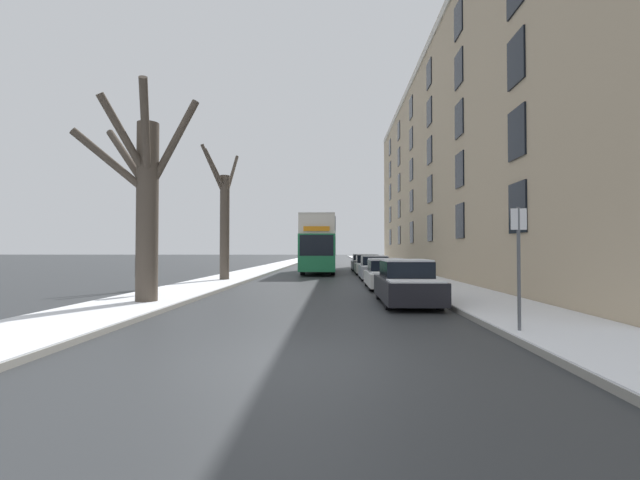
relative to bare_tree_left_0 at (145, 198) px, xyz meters
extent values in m
plane|color=#303335|center=(5.42, -6.75, -3.48)|extent=(320.00, 320.00, 0.00)
cube|color=gray|center=(-0.28, 46.25, -3.42)|extent=(3.01, 130.00, 0.13)
cube|color=white|center=(-0.28, 46.25, -3.34)|extent=(2.98, 130.00, 0.03)
cube|color=gray|center=(11.13, 46.25, -3.42)|extent=(3.01, 130.00, 0.13)
cube|color=white|center=(11.13, 46.25, -3.34)|extent=(2.98, 130.00, 0.03)
cube|color=tan|center=(17.14, 19.23, 4.79)|extent=(9.00, 47.68, 16.55)
cube|color=black|center=(12.61, 1.75, -0.18)|extent=(0.08, 1.40, 1.80)
cube|color=black|center=(12.61, 8.74, -0.18)|extent=(0.08, 1.40, 1.80)
cube|color=black|center=(12.61, 15.73, -0.18)|extent=(0.08, 1.40, 1.80)
cube|color=black|center=(12.61, 22.72, -0.18)|extent=(0.08, 1.40, 1.80)
cube|color=black|center=(12.61, 29.72, -0.18)|extent=(0.08, 1.40, 1.80)
cube|color=black|center=(12.61, 36.71, -0.18)|extent=(0.08, 1.40, 1.80)
cube|color=black|center=(12.61, 1.75, 2.47)|extent=(0.08, 1.40, 1.80)
cube|color=black|center=(12.61, 8.74, 2.47)|extent=(0.08, 1.40, 1.80)
cube|color=black|center=(12.61, 15.73, 2.47)|extent=(0.08, 1.40, 1.80)
cube|color=black|center=(12.61, 22.72, 2.47)|extent=(0.08, 1.40, 1.80)
cube|color=black|center=(12.61, 29.72, 2.47)|extent=(0.08, 1.40, 1.80)
cube|color=black|center=(12.61, 36.71, 2.47)|extent=(0.08, 1.40, 1.80)
cube|color=black|center=(12.61, 1.75, 5.12)|extent=(0.08, 1.40, 1.80)
cube|color=black|center=(12.61, 8.74, 5.12)|extent=(0.08, 1.40, 1.80)
cube|color=black|center=(12.61, 15.73, 5.12)|extent=(0.08, 1.40, 1.80)
cube|color=black|center=(12.61, 22.72, 5.12)|extent=(0.08, 1.40, 1.80)
cube|color=black|center=(12.61, 29.72, 5.12)|extent=(0.08, 1.40, 1.80)
cube|color=black|center=(12.61, 36.71, 5.12)|extent=(0.08, 1.40, 1.80)
cube|color=black|center=(12.61, 8.74, 7.77)|extent=(0.08, 1.40, 1.80)
cube|color=black|center=(12.61, 15.73, 7.77)|extent=(0.08, 1.40, 1.80)
cube|color=black|center=(12.61, 22.72, 7.77)|extent=(0.08, 1.40, 1.80)
cube|color=black|center=(12.61, 29.72, 7.77)|extent=(0.08, 1.40, 1.80)
cube|color=black|center=(12.61, 36.71, 7.77)|extent=(0.08, 1.40, 1.80)
cube|color=black|center=(12.61, 8.74, 10.41)|extent=(0.08, 1.40, 1.80)
cube|color=black|center=(12.61, 15.73, 10.41)|extent=(0.08, 1.40, 1.80)
cube|color=black|center=(12.61, 22.72, 10.41)|extent=(0.08, 1.40, 1.80)
cube|color=black|center=(12.61, 29.72, 10.41)|extent=(0.08, 1.40, 1.80)
cube|color=black|center=(12.61, 36.71, 10.41)|extent=(0.08, 1.40, 1.80)
cube|color=beige|center=(12.60, 19.23, 12.54)|extent=(0.12, 46.73, 0.44)
cylinder|color=#4C4238|center=(0.05, 0.07, -0.51)|extent=(0.69, 0.69, 5.96)
cylinder|color=#4C4238|center=(-0.89, -0.46, 1.08)|extent=(2.12, 1.34, 1.94)
cylinder|color=#4C4238|center=(-0.91, 0.66, 1.41)|extent=(2.18, 1.48, 2.36)
cylinder|color=#4C4238|center=(0.78, 0.22, 1.73)|extent=(1.73, 0.59, 3.18)
cylinder|color=#4C4238|center=(-0.35, -0.67, 1.79)|extent=(1.10, 1.76, 2.39)
cylinder|color=#4C4238|center=(0.41, -0.91, 1.92)|extent=(1.01, 2.22, 2.67)
cylinder|color=#4C4238|center=(-0.10, 10.34, -0.47)|extent=(0.53, 0.53, 6.03)
cylinder|color=#4C4238|center=(-0.63, 9.91, 2.74)|extent=(1.31, 1.11, 2.86)
cylinder|color=#4C4238|center=(-0.43, 9.53, 2.73)|extent=(0.89, 1.81, 2.04)
cylinder|color=#4C4238|center=(0.02, 11.30, 2.61)|extent=(0.45, 2.10, 2.99)
cube|color=#1E7A47|center=(4.90, 20.14, -1.86)|extent=(2.52, 10.45, 2.58)
cube|color=silver|center=(4.90, 20.14, 0.08)|extent=(2.47, 10.24, 1.30)
cube|color=beige|center=(4.90, 20.14, 0.79)|extent=(2.47, 10.24, 0.12)
cube|color=black|center=(4.90, 20.14, -1.36)|extent=(2.55, 9.20, 1.34)
cube|color=black|center=(4.90, 20.14, 0.15)|extent=(2.55, 9.20, 0.99)
cube|color=black|center=(4.90, 14.94, -1.36)|extent=(2.27, 0.06, 1.41)
cube|color=orange|center=(4.90, 14.93, -0.24)|extent=(1.76, 0.05, 0.32)
cylinder|color=black|center=(3.81, 17.01, -2.98)|extent=(0.30, 1.01, 1.01)
cylinder|color=black|center=(5.99, 17.01, -2.98)|extent=(0.30, 1.01, 1.01)
cylinder|color=black|center=(3.81, 23.07, -2.98)|extent=(0.30, 1.01, 1.01)
cylinder|color=black|center=(5.99, 23.07, -2.98)|extent=(0.30, 1.01, 1.01)
cube|color=black|center=(8.53, 0.81, -2.97)|extent=(1.76, 4.49, 0.69)
cube|color=black|center=(8.53, 0.99, -2.34)|extent=(1.51, 2.24, 0.57)
cube|color=white|center=(8.53, 0.99, -2.02)|extent=(1.48, 2.13, 0.06)
cube|color=white|center=(8.53, -0.78, -2.60)|extent=(1.59, 1.17, 0.05)
cylinder|color=black|center=(7.76, -0.53, -3.15)|extent=(0.20, 0.67, 0.67)
cylinder|color=black|center=(9.30, -0.53, -3.15)|extent=(0.20, 0.67, 0.67)
cylinder|color=black|center=(7.76, 2.16, -3.15)|extent=(0.20, 0.67, 0.67)
cylinder|color=black|center=(9.30, 2.16, -3.15)|extent=(0.20, 0.67, 0.67)
cube|color=silver|center=(8.53, 6.57, -3.01)|extent=(1.80, 4.40, 0.61)
cube|color=black|center=(8.53, 6.74, -2.43)|extent=(1.55, 2.20, 0.55)
cube|color=white|center=(8.53, 6.74, -2.11)|extent=(1.51, 2.09, 0.09)
cube|color=white|center=(8.53, 5.01, -2.67)|extent=(1.62, 1.15, 0.07)
cylinder|color=black|center=(7.74, 5.25, -3.16)|extent=(0.20, 0.65, 0.65)
cylinder|color=black|center=(9.32, 5.25, -3.16)|extent=(0.20, 0.65, 0.65)
cylinder|color=black|center=(7.74, 7.89, -3.16)|extent=(0.20, 0.65, 0.65)
cylinder|color=black|center=(9.32, 7.89, -3.16)|extent=(0.20, 0.65, 0.65)
cube|color=#9EA3AD|center=(8.53, 12.49, -2.97)|extent=(1.76, 4.15, 0.69)
cube|color=black|center=(8.53, 12.66, -2.35)|extent=(1.52, 2.08, 0.56)
cube|color=white|center=(8.53, 12.66, -2.04)|extent=(1.48, 1.97, 0.05)
cube|color=white|center=(8.53, 11.02, -2.60)|extent=(1.59, 1.08, 0.04)
cylinder|color=black|center=(7.76, 11.25, -3.15)|extent=(0.20, 0.67, 0.67)
cylinder|color=black|center=(9.30, 11.25, -3.15)|extent=(0.20, 0.67, 0.67)
cylinder|color=black|center=(7.76, 13.74, -3.15)|extent=(0.20, 0.67, 0.67)
cylinder|color=black|center=(9.30, 13.74, -3.15)|extent=(0.20, 0.67, 0.67)
cube|color=silver|center=(8.53, 18.44, -2.99)|extent=(1.79, 4.05, 0.65)
cube|color=black|center=(8.53, 18.61, -2.36)|extent=(1.54, 2.03, 0.61)
cube|color=white|center=(8.53, 18.61, -2.03)|extent=(1.51, 1.92, 0.06)
cube|color=white|center=(8.53, 17.01, -2.64)|extent=(1.61, 1.06, 0.05)
cylinder|color=black|center=(7.74, 17.23, -3.18)|extent=(0.20, 0.62, 0.62)
cylinder|color=black|center=(9.32, 17.23, -3.18)|extent=(0.20, 0.62, 0.62)
cylinder|color=black|center=(7.74, 19.66, -3.18)|extent=(0.20, 0.62, 0.62)
cylinder|color=black|center=(9.32, 19.66, -3.18)|extent=(0.20, 0.62, 0.62)
cube|color=#474C56|center=(8.53, 24.01, -2.97)|extent=(1.89, 4.07, 0.69)
cube|color=black|center=(8.53, 24.17, -2.37)|extent=(1.63, 2.03, 0.51)
cube|color=white|center=(8.53, 24.17, -2.07)|extent=(1.59, 1.93, 0.08)
cube|color=white|center=(8.53, 22.56, -2.59)|extent=(1.70, 1.06, 0.07)
cylinder|color=black|center=(7.69, 22.79, -3.18)|extent=(0.20, 0.61, 0.61)
cylinder|color=black|center=(9.37, 22.79, -3.18)|extent=(0.20, 0.61, 0.61)
cylinder|color=black|center=(7.69, 25.23, -3.18)|extent=(0.20, 0.61, 0.61)
cylinder|color=black|center=(9.37, 25.23, -3.18)|extent=(0.20, 0.61, 0.61)
cube|color=white|center=(3.91, 41.34, -2.21)|extent=(2.00, 5.52, 2.10)
cube|color=black|center=(3.91, 38.60, -1.72)|extent=(1.76, 0.06, 0.93)
cylinder|color=black|center=(3.03, 39.57, -3.14)|extent=(0.22, 0.68, 0.68)
cylinder|color=black|center=(4.79, 39.57, -3.14)|extent=(0.22, 0.68, 0.68)
cylinder|color=black|center=(3.03, 43.11, -3.14)|extent=(0.22, 0.68, 0.68)
cylinder|color=black|center=(4.79, 43.11, -3.14)|extent=(0.22, 0.68, 0.68)
cylinder|color=black|center=(-0.89, 1.81, -3.07)|extent=(0.18, 0.18, 0.83)
cylinder|color=black|center=(-0.96, 1.65, -3.07)|extent=(0.18, 0.18, 0.83)
cylinder|color=#47474C|center=(-0.93, 1.73, -2.30)|extent=(0.39, 0.39, 0.72)
sphere|color=#8C6647|center=(-0.93, 1.73, -1.82)|extent=(0.23, 0.23, 0.23)
cylinder|color=#4C4F54|center=(9.93, -4.64, -2.14)|extent=(0.07, 0.07, 2.70)
cube|color=silver|center=(9.93, -4.66, -1.04)|extent=(0.32, 0.02, 0.44)
camera|label=1|loc=(6.15, -13.57, -1.68)|focal=24.00mm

